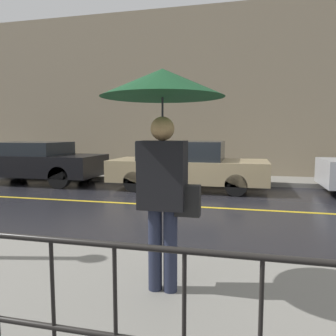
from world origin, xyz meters
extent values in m
plane|color=black|center=(0.00, 0.00, 0.00)|extent=(80.00, 80.00, 0.00)
cube|color=gray|center=(0.00, -4.79, 0.07)|extent=(28.00, 2.69, 0.15)
cube|color=gray|center=(0.00, 4.29, 0.07)|extent=(28.00, 1.69, 0.15)
cube|color=gold|center=(0.00, 0.00, 0.00)|extent=(25.20, 0.12, 0.01)
cube|color=gray|center=(0.00, 5.29, 3.24)|extent=(28.00, 0.30, 6.48)
cylinder|color=black|center=(0.39, -5.88, 0.63)|extent=(0.02, 0.02, 0.96)
cylinder|color=black|center=(0.77, -5.88, 0.63)|extent=(0.02, 0.02, 0.96)
cylinder|color=#23283D|center=(0.60, -4.44, 0.57)|extent=(0.14, 0.14, 0.83)
cylinder|color=#23283D|center=(0.76, -4.44, 0.57)|extent=(0.14, 0.14, 0.83)
cube|color=black|center=(0.68, -4.44, 1.31)|extent=(0.45, 0.27, 0.66)
sphere|color=tan|center=(0.68, -4.44, 1.76)|extent=(0.23, 0.23, 0.23)
cylinder|color=#262628|center=(0.68, -4.44, 1.68)|extent=(0.02, 0.02, 0.74)
cone|color=#144723|center=(0.68, -4.44, 2.18)|extent=(1.18, 1.18, 0.26)
cube|color=black|center=(0.93, -4.44, 1.07)|extent=(0.24, 0.12, 0.30)
cube|color=black|center=(-5.61, 2.43, 0.64)|extent=(4.59, 1.95, 0.69)
cube|color=#1E2328|center=(-5.79, 2.43, 1.21)|extent=(2.39, 1.79, 0.43)
cylinder|color=black|center=(-4.19, 3.29, 0.35)|extent=(0.70, 0.22, 0.70)
cylinder|color=black|center=(-4.19, 1.57, 0.35)|extent=(0.70, 0.22, 0.70)
cylinder|color=black|center=(-7.03, 3.29, 0.35)|extent=(0.70, 0.22, 0.70)
cube|color=tan|center=(-0.26, 2.43, 0.58)|extent=(4.75, 1.92, 0.65)
cube|color=#1E2328|center=(-0.45, 2.43, 1.19)|extent=(2.47, 1.77, 0.57)
cylinder|color=black|center=(1.21, 3.28, 0.31)|extent=(0.61, 0.22, 0.61)
cylinder|color=black|center=(1.21, 1.58, 0.31)|extent=(0.61, 0.22, 0.61)
cylinder|color=black|center=(-1.73, 3.28, 0.31)|extent=(0.61, 0.22, 0.61)
cylinder|color=black|center=(-1.73, 1.58, 0.31)|extent=(0.61, 0.22, 0.61)
camera|label=1|loc=(1.46, -7.48, 1.71)|focal=35.00mm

